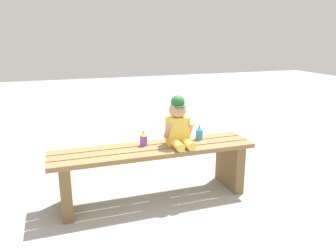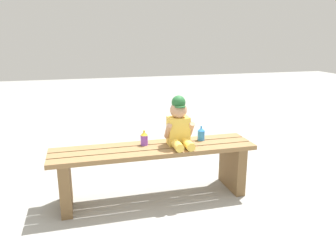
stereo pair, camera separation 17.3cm
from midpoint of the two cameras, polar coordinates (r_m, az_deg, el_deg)
name	(u,v)px [view 2 (the right image)]	position (r m, az deg, el deg)	size (l,w,h in m)	color
ground_plane	(154,197)	(2.84, -0.55, -12.01)	(16.00, 16.00, 0.00)	#999993
park_bench	(154,163)	(2.72, -0.57, -6.36)	(1.63, 0.37, 0.44)	olive
child_figure	(179,124)	(2.67, 3.76, 0.32)	(0.23, 0.27, 0.40)	#F2C64C
sippy_cup_left	(144,138)	(2.70, -2.26, -2.10)	(0.06, 0.06, 0.12)	#8C4CCC
sippy_cup_right	(201,134)	(2.85, 7.43, -1.30)	(0.06, 0.06, 0.12)	#338CE5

